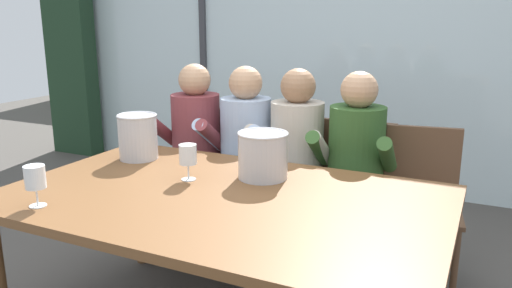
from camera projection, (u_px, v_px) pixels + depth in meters
ground at (299, 255)px, 3.26m from camera, size 14.00×14.00×0.00m
window_glass_panel at (366, 42)px, 4.28m from camera, size 7.13×0.03×2.60m
window_mullion_left at (203, 39)px, 4.94m from camera, size 0.06×0.06×2.60m
hillside_vineyard at (427, 48)px, 7.98m from camera, size 13.13×2.40×2.08m
curtain_heavy_drape at (69, 37)px, 5.47m from camera, size 0.56×0.20×2.60m
dining_table at (222, 209)px, 2.22m from camera, size 1.93×1.19×0.74m
chair_near_curtain at (200, 163)px, 3.47m from camera, size 0.45×0.45×0.89m
chair_left_of_center at (254, 170)px, 3.31m from camera, size 0.46×0.46×0.89m
chair_center at (296, 177)px, 3.16m from camera, size 0.45×0.45×0.89m
chair_right_of_center at (355, 184)px, 3.03m from camera, size 0.45×0.45×0.89m
chair_near_window_right at (420, 194)px, 2.86m from camera, size 0.50×0.50×0.89m
person_maroon_top at (190, 144)px, 3.28m from camera, size 0.47×0.62×1.21m
person_pale_blue_shirt at (240, 150)px, 3.13m from camera, size 0.47×0.62×1.21m
person_beige_jumper at (292, 157)px, 2.98m from camera, size 0.46×0.61×1.21m
person_olive_shirt at (353, 164)px, 2.83m from camera, size 0.48×0.62×1.21m
ice_bucket_primary at (138, 136)px, 2.74m from camera, size 0.22×0.22×0.25m
ice_bucket_secondary at (263, 155)px, 2.41m from camera, size 0.25×0.25×0.23m
wine_glass_by_left_taster at (35, 179)px, 2.04m from camera, size 0.08×0.08×0.17m
wine_glass_near_bucket at (188, 156)px, 2.38m from camera, size 0.08×0.08×0.17m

